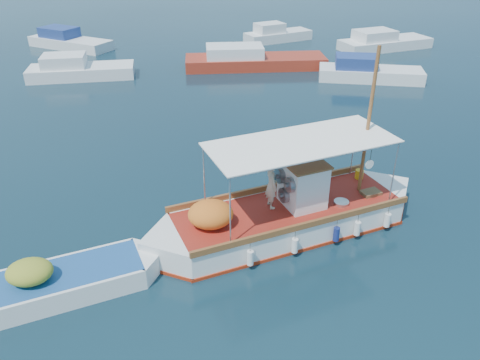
{
  "coord_description": "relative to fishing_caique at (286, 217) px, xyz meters",
  "views": [
    {
      "loc": [
        -2.13,
        -13.88,
        9.49
      ],
      "look_at": [
        -1.13,
        0.0,
        1.7
      ],
      "focal_mm": 35.0,
      "sensor_mm": 36.0,
      "label": 1
    }
  ],
  "objects": [
    {
      "name": "fishing_caique",
      "position": [
        0.0,
        0.0,
        0.0
      ],
      "size": [
        9.76,
        5.13,
        6.3
      ],
      "rotation": [
        0.0,
        0.0,
        0.33
      ],
      "color": "white",
      "rests_on": "ground"
    },
    {
      "name": "bg_boat_e",
      "position": [
        12.11,
        25.19,
        -0.06
      ],
      "size": [
        8.19,
        4.81,
        1.8
      ],
      "rotation": [
        0.0,
        0.0,
        0.31
      ],
      "color": "silver",
      "rests_on": "ground"
    },
    {
      "name": "bg_boat_nw",
      "position": [
        -11.25,
        18.76,
        -0.06
      ],
      "size": [
        7.13,
        3.06,
        1.8
      ],
      "rotation": [
        0.0,
        0.0,
        0.1
      ],
      "color": "silver",
      "rests_on": "ground"
    },
    {
      "name": "bg_boat_far_w",
      "position": [
        -14.04,
        27.51,
        -0.06
      ],
      "size": [
        7.53,
        5.81,
        1.8
      ],
      "rotation": [
        0.0,
        0.0,
        -0.55
      ],
      "color": "silver",
      "rests_on": "ground"
    },
    {
      "name": "dinghy",
      "position": [
        -6.95,
        -2.62,
        -0.23
      ],
      "size": [
        5.83,
        3.14,
        1.51
      ],
      "rotation": [
        0.0,
        0.0,
        0.34
      ],
      "color": "white",
      "rests_on": "ground"
    },
    {
      "name": "bg_boat_n",
      "position": [
        0.68,
        20.42,
        -0.06
      ],
      "size": [
        10.11,
        2.92,
        1.8
      ],
      "rotation": [
        0.0,
        0.0,
        0.01
      ],
      "color": "maroon",
      "rests_on": "ground"
    },
    {
      "name": "ground",
      "position": [
        -0.42,
        0.63,
        -0.55
      ],
      "size": [
        160.0,
        160.0,
        0.0
      ],
      "primitive_type": "plane",
      "color": "black",
      "rests_on": "ground"
    },
    {
      "name": "bg_boat_far_n",
      "position": [
        3.69,
        28.72,
        -0.06
      ],
      "size": [
        6.27,
        4.19,
        1.8
      ],
      "rotation": [
        0.0,
        0.0,
        0.41
      ],
      "color": "silver",
      "rests_on": "ground"
    },
    {
      "name": "bg_boat_ne",
      "position": [
        8.18,
        16.88,
        -0.06
      ],
      "size": [
        7.08,
        3.62,
        1.8
      ],
      "rotation": [
        0.0,
        0.0,
        -0.22
      ],
      "color": "silver",
      "rests_on": "ground"
    }
  ]
}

